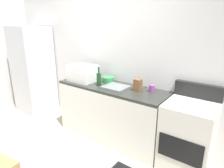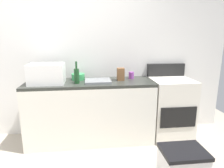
% 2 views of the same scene
% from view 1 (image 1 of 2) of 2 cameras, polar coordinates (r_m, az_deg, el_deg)
% --- Properties ---
extents(wall_back, '(5.00, 0.10, 2.60)m').
position_cam_1_polar(wall_back, '(3.43, -0.73, 8.16)').
color(wall_back, silver).
rests_on(wall_back, ground_plane).
extents(kitchen_counter, '(1.80, 0.60, 0.90)m').
position_cam_1_polar(kitchen_counter, '(3.24, -0.14, -8.17)').
color(kitchen_counter, silver).
rests_on(kitchen_counter, ground_plane).
extents(refrigerator, '(0.68, 0.66, 1.79)m').
position_cam_1_polar(refrigerator, '(4.53, -21.97, 3.95)').
color(refrigerator, silver).
rests_on(refrigerator, ground_plane).
extents(stove_oven, '(0.60, 0.61, 1.10)m').
position_cam_1_polar(stove_oven, '(2.79, 21.24, -13.70)').
color(stove_oven, silver).
rests_on(stove_oven, ground_plane).
extents(microwave, '(0.46, 0.34, 0.27)m').
position_cam_1_polar(microwave, '(3.36, -8.60, 3.16)').
color(microwave, white).
rests_on(microwave, kitchen_counter).
extents(sink_basin, '(0.36, 0.32, 0.03)m').
position_cam_1_polar(sink_basin, '(2.97, 1.09, -0.92)').
color(sink_basin, slate).
rests_on(sink_basin, kitchen_counter).
extents(wine_bottle, '(0.07, 0.07, 0.30)m').
position_cam_1_polar(wine_bottle, '(3.07, -3.86, 1.49)').
color(wine_bottle, '#193F1E').
rests_on(wine_bottle, kitchen_counter).
extents(coffee_mug, '(0.08, 0.08, 0.10)m').
position_cam_1_polar(coffee_mug, '(2.87, 11.58, -1.27)').
color(coffee_mug, purple).
rests_on(coffee_mug, kitchen_counter).
extents(knife_block, '(0.10, 0.10, 0.18)m').
position_cam_1_polar(knife_block, '(2.84, 7.51, -0.35)').
color(knife_block, brown).
rests_on(knife_block, kitchen_counter).
extents(mixing_bowl, '(0.19, 0.19, 0.09)m').
position_cam_1_polar(mixing_bowl, '(3.26, -1.08, 1.30)').
color(mixing_bowl, '#338C4C').
rests_on(mixing_bowl, kitchen_counter).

